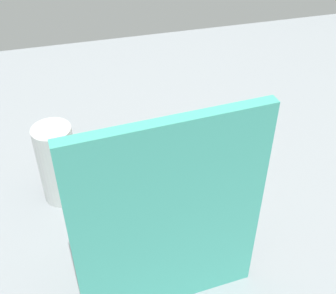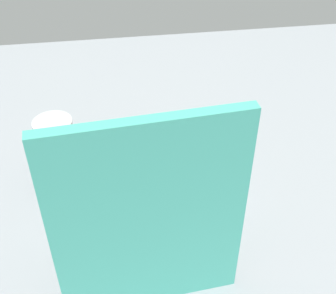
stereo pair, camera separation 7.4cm
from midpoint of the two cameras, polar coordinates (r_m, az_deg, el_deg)
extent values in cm
cube|color=gray|center=(99.21, -2.25, -4.43)|extent=(180.00, 140.00, 3.00)
cylinder|color=white|center=(94.33, -2.25, -3.42)|extent=(22.56, 22.56, 6.15)
sphere|color=orange|center=(89.72, -5.34, -0.41)|extent=(7.58, 7.58, 7.58)
sphere|color=orange|center=(86.93, -1.68, -1.75)|extent=(7.58, 7.58, 7.58)
sphere|color=orange|center=(92.45, -0.87, 1.15)|extent=(7.58, 7.58, 7.58)
ellipsoid|color=yellow|center=(91.16, -0.11, -0.93)|extent=(9.21, 17.39, 4.00)
ellipsoid|color=yellow|center=(90.05, -0.35, 0.29)|extent=(4.78, 17.17, 4.00)
cube|color=teal|center=(64.77, -3.07, -9.73)|extent=(28.05, 4.02, 36.00)
cylinder|color=#B8BDBB|center=(91.82, -15.99, -2.13)|extent=(7.51, 7.51, 16.98)
camera|label=1|loc=(0.04, -92.37, -1.91)|focal=48.43mm
camera|label=2|loc=(0.04, 87.63, 1.91)|focal=48.43mm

